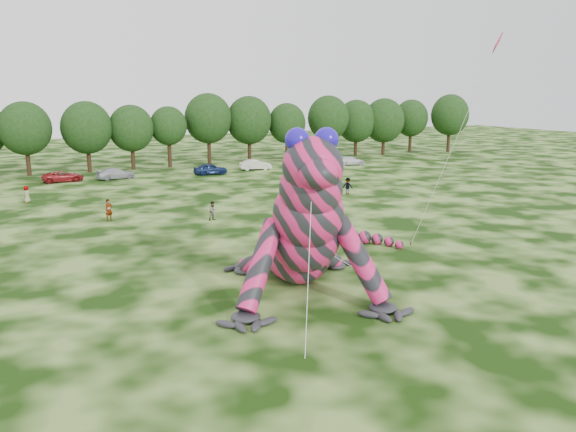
% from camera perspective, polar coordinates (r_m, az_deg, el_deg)
% --- Properties ---
extents(ground, '(240.00, 240.00, 0.00)m').
position_cam_1_polar(ground, '(31.28, 12.51, -7.53)').
color(ground, '#16330A').
rests_on(ground, ground).
extents(inflatable_gecko, '(19.40, 21.35, 8.96)m').
position_cam_1_polar(inflatable_gecko, '(31.48, 0.74, 1.36)').
color(inflatable_gecko, '#D41F61').
rests_on(inflatable_gecko, ground).
extents(flying_kite, '(3.28, 4.74, 14.50)m').
position_cam_1_polar(flying_kite, '(38.02, 19.92, 14.84)').
color(flying_kite, '#D51A46').
rests_on(flying_kite, ground).
extents(tree_6, '(6.52, 5.86, 9.49)m').
position_cam_1_polar(tree_6, '(79.88, -25.08, 7.11)').
color(tree_6, black).
rests_on(tree_6, ground).
extents(tree_7, '(6.68, 6.01, 9.48)m').
position_cam_1_polar(tree_7, '(80.43, -19.72, 7.57)').
color(tree_7, black).
rests_on(tree_7, ground).
extents(tree_8, '(6.14, 5.53, 8.94)m').
position_cam_1_polar(tree_8, '(81.44, -15.59, 7.71)').
color(tree_8, black).
rests_on(tree_8, ground).
extents(tree_9, '(5.27, 4.74, 8.68)m').
position_cam_1_polar(tree_9, '(82.89, -12.01, 7.87)').
color(tree_9, black).
rests_on(tree_9, ground).
extents(tree_10, '(7.09, 6.38, 10.50)m').
position_cam_1_polar(tree_10, '(85.71, -8.08, 8.77)').
color(tree_10, black).
rests_on(tree_10, ground).
extents(tree_11, '(7.01, 6.31, 10.07)m').
position_cam_1_polar(tree_11, '(87.51, -3.96, 8.79)').
color(tree_11, black).
rests_on(tree_11, ground).
extents(tree_12, '(5.99, 5.39, 8.97)m').
position_cam_1_polar(tree_12, '(89.61, -0.10, 8.55)').
color(tree_12, black).
rests_on(tree_12, ground).
extents(tree_13, '(6.83, 6.15, 10.13)m').
position_cam_1_polar(tree_13, '(92.32, 4.10, 9.00)').
color(tree_13, black).
rests_on(tree_13, ground).
extents(tree_14, '(6.82, 6.14, 9.40)m').
position_cam_1_polar(tree_14, '(96.97, 6.92, 8.88)').
color(tree_14, black).
rests_on(tree_14, ground).
extents(tree_15, '(7.17, 6.45, 9.63)m').
position_cam_1_polar(tree_15, '(98.96, 9.70, 8.94)').
color(tree_15, black).
rests_on(tree_15, ground).
extents(tree_16, '(6.26, 5.63, 9.37)m').
position_cam_1_polar(tree_16, '(104.39, 12.36, 8.93)').
color(tree_16, black).
rests_on(tree_16, ground).
extents(tree_17, '(6.98, 6.28, 10.30)m').
position_cam_1_polar(tree_17, '(106.42, 16.08, 9.04)').
color(tree_17, black).
rests_on(tree_17, ground).
extents(car_2, '(4.92, 2.56, 1.32)m').
position_cam_1_polar(car_2, '(72.98, -21.90, 3.76)').
color(car_2, maroon).
rests_on(car_2, ground).
extents(car_3, '(4.96, 2.63, 1.37)m').
position_cam_1_polar(car_3, '(73.15, -17.11, 4.14)').
color(car_3, '#A4A7AE').
rests_on(car_3, ground).
extents(car_4, '(4.44, 1.90, 1.49)m').
position_cam_1_polar(car_4, '(74.51, -7.89, 4.76)').
color(car_4, '#12224E').
rests_on(car_4, ground).
extents(car_5, '(4.58, 2.19, 1.45)m').
position_cam_1_polar(car_5, '(78.57, -3.34, 5.23)').
color(car_5, silver).
rests_on(car_5, ground).
extents(car_6, '(5.33, 2.98, 1.41)m').
position_cam_1_polar(car_6, '(80.34, 1.70, 5.39)').
color(car_6, '#252527').
rests_on(car_6, ground).
extents(car_7, '(4.71, 2.35, 1.31)m').
position_cam_1_polar(car_7, '(83.99, 6.30, 5.60)').
color(car_7, silver).
rests_on(car_7, ground).
extents(spectator_0, '(0.80, 0.69, 1.86)m').
position_cam_1_polar(spectator_0, '(49.19, -17.74, 0.58)').
color(spectator_0, gray).
rests_on(spectator_0, ground).
extents(spectator_5, '(1.22, 1.48, 1.59)m').
position_cam_1_polar(spectator_5, '(45.89, 1.40, 0.18)').
color(spectator_5, gray).
rests_on(spectator_5, ground).
extents(spectator_2, '(1.23, 1.29, 1.76)m').
position_cam_1_polar(spectator_2, '(59.69, 6.09, 3.05)').
color(spectator_2, gray).
rests_on(spectator_2, ground).
extents(spectator_4, '(0.96, 0.95, 1.67)m').
position_cam_1_polar(spectator_4, '(60.31, -25.01, 2.01)').
color(spectator_4, gray).
rests_on(spectator_4, ground).
extents(spectator_3, '(0.92, 0.96, 1.60)m').
position_cam_1_polar(spectator_3, '(64.28, 3.82, 3.69)').
color(spectator_3, gray).
rests_on(spectator_3, ground).
extents(spectator_1, '(0.94, 0.83, 1.61)m').
position_cam_1_polar(spectator_1, '(47.54, -7.62, 0.52)').
color(spectator_1, gray).
rests_on(spectator_1, ground).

